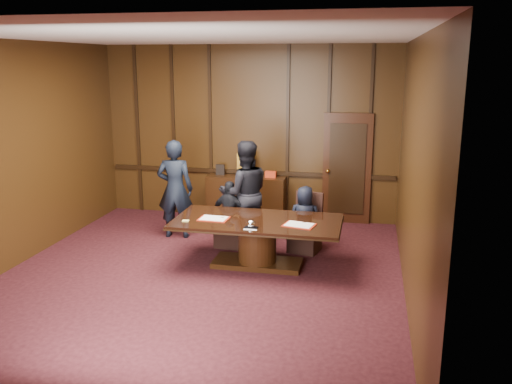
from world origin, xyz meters
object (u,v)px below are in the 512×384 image
Objects in this scene: sideboard at (246,196)px; witness_left at (175,189)px; witness_right at (245,193)px; signatory_left at (230,214)px; conference_table at (257,235)px; signatory_right at (305,219)px.

sideboard is 1.76m from witness_left.
signatory_left is at bearing 19.22° from witness_right.
conference_table is 1.16m from witness_right.
signatory_right is (1.41, -1.71, 0.09)m from sideboard.
witness_left is 0.98× the size of witness_right.
sideboard is 1.61m from witness_right.
signatory_right is 2.47m from witness_left.
sideboard is at bearing -51.89° from signatory_right.
signatory_left is 1.30m from signatory_right.
signatory_left reaches higher than conference_table.
witness_right is at bearing -130.23° from signatory_left.
signatory_right is at bearing 50.91° from conference_table.
signatory_right is (1.30, 0.00, -0.01)m from signatory_left.
sideboard is at bearing 106.78° from conference_table.
witness_right is (1.34, -0.15, 0.02)m from witness_left.
witness_right is (0.32, -1.52, 0.44)m from sideboard.
witness_right is at bearing 166.94° from witness_left.
conference_table is at bearing 49.55° from signatory_right.
sideboard reaches higher than signatory_left.
sideboard is at bearing -100.68° from witness_right.
signatory_left is 1.02× the size of signatory_right.
signatory_left is at bearing -86.44° from sideboard.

